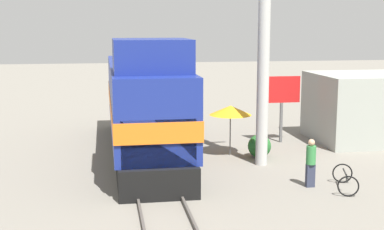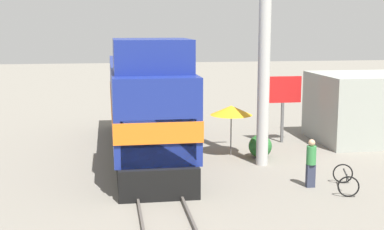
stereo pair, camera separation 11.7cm
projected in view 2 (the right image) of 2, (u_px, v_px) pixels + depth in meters
The scene contains 11 objects.
ground_plane at pixel (151, 170), 21.07m from camera, with size 120.00×120.00×0.00m, color slate.
rail_near at pixel (132, 169), 20.95m from camera, with size 0.08×41.48×0.15m, color #4C4742.
rail_far at pixel (169, 168), 21.17m from camera, with size 0.08×41.48×0.15m, color #4C4742.
locomotive at pixel (145, 107), 23.09m from camera, with size 2.94×13.47×5.17m.
utility_pole at pixel (264, 55), 21.20m from camera, with size 1.80×0.48×8.89m.
vendor_umbrella at pixel (231, 110), 23.18m from camera, with size 1.83×1.83×2.21m.
billboard_sign at pixel (283, 94), 25.71m from camera, with size 1.80×0.12×3.23m.
shrub_cluster at pixel (260, 146), 23.02m from camera, with size 1.00×1.00×1.00m, color #236028.
person_bystander at pixel (311, 161), 18.76m from camera, with size 0.34×0.34×1.73m.
bicycle at pixel (346, 180), 18.54m from camera, with size 1.19×1.78×0.72m.
building_block_distant at pixel (373, 107), 26.21m from camera, with size 5.65×4.42×3.32m, color #999E93.
Camera 2 is at (-1.57, -20.41, 5.69)m, focal length 50.00 mm.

